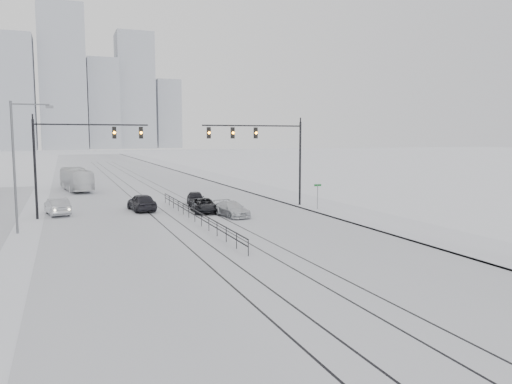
% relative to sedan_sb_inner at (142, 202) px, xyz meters
% --- Properties ---
extents(road, '(22.00, 260.00, 0.02)m').
position_rel_sedan_sb_inner_xyz_m(road, '(2.98, 22.55, -0.77)').
color(road, silver).
rests_on(road, ground).
extents(sidewalk_east, '(5.00, 260.00, 0.16)m').
position_rel_sedan_sb_inner_xyz_m(sidewalk_east, '(16.48, 22.55, -0.70)').
color(sidewalk_east, silver).
rests_on(sidewalk_east, ground).
extents(curb, '(0.10, 260.00, 0.12)m').
position_rel_sedan_sb_inner_xyz_m(curb, '(14.03, 22.55, -0.72)').
color(curb, gray).
rests_on(curb, ground).
extents(tram_rails, '(5.30, 180.00, 0.01)m').
position_rel_sedan_sb_inner_xyz_m(tram_rails, '(2.98, 2.55, -0.76)').
color(tram_rails, black).
rests_on(tram_rails, ground).
extents(skyline, '(96.00, 48.00, 72.00)m').
position_rel_sedan_sb_inner_xyz_m(skyline, '(8.01, 236.18, 29.87)').
color(skyline, '#969BA5').
rests_on(skyline, ground).
extents(traffic_mast_ne, '(9.60, 0.37, 8.00)m').
position_rel_sedan_sb_inner_xyz_m(traffic_mast_ne, '(11.14, -2.45, 4.98)').
color(traffic_mast_ne, black).
rests_on(traffic_mast_ne, ground).
extents(traffic_mast_nw, '(9.10, 0.37, 8.00)m').
position_rel_sedan_sb_inner_xyz_m(traffic_mast_nw, '(-5.54, -1.45, 4.79)').
color(traffic_mast_nw, black).
rests_on(traffic_mast_nw, ground).
extents(street_light_west, '(2.73, 0.25, 9.00)m').
position_rel_sedan_sb_inner_xyz_m(street_light_west, '(-9.22, -7.45, 4.43)').
color(street_light_west, '#595B60').
rests_on(street_light_west, ground).
extents(median_fence, '(0.06, 24.00, 1.00)m').
position_rel_sedan_sb_inner_xyz_m(median_fence, '(2.98, -7.45, -0.25)').
color(median_fence, black).
rests_on(median_fence, ground).
extents(street_sign, '(0.70, 0.06, 2.40)m').
position_rel_sedan_sb_inner_xyz_m(street_sign, '(14.78, -5.45, 0.83)').
color(street_sign, '#595B60').
rests_on(street_sign, ground).
extents(sedan_sb_inner, '(2.31, 4.74, 1.56)m').
position_rel_sedan_sb_inner_xyz_m(sedan_sb_inner, '(0.00, 0.00, 0.00)').
color(sedan_sb_inner, black).
rests_on(sedan_sb_inner, ground).
extents(sedan_sb_outer, '(2.27, 4.53, 1.43)m').
position_rel_sedan_sb_inner_xyz_m(sedan_sb_outer, '(-7.02, 0.24, -0.07)').
color(sedan_sb_outer, '#A6A8AE').
rests_on(sedan_sb_outer, ground).
extents(sedan_nb_front, '(2.47, 4.56, 1.21)m').
position_rel_sedan_sb_inner_xyz_m(sedan_nb_front, '(4.98, -2.86, -0.17)').
color(sedan_nb_front, black).
rests_on(sedan_nb_front, ground).
extents(sedan_nb_right, '(2.34, 4.49, 1.24)m').
position_rel_sedan_sb_inner_xyz_m(sedan_nb_right, '(6.52, -5.96, -0.16)').
color(sedan_nb_right, silver).
rests_on(sedan_nb_right, ground).
extents(sedan_nb_far, '(2.25, 4.14, 1.34)m').
position_rel_sedan_sb_inner_xyz_m(sedan_nb_far, '(5.42, 1.88, -0.11)').
color(sedan_nb_far, black).
rests_on(sedan_nb_far, ground).
extents(box_truck, '(3.82, 10.21, 2.78)m').
position_rel_sedan_sb_inner_xyz_m(box_truck, '(-5.00, 19.80, 0.61)').
color(box_truck, silver).
rests_on(box_truck, ground).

